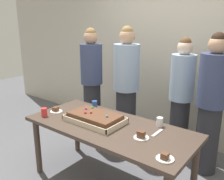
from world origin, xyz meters
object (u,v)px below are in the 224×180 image
Objects in this scene: sheet_cake at (95,118)px; person_serving_front at (211,104)px; plated_slice_near_right at (141,136)px; person_left_edge_reaching at (92,84)px; person_green_shirt_behind at (126,88)px; person_striped_tie_right at (181,97)px; plated_slice_near_left at (56,110)px; party_table at (109,133)px; plated_slice_far_left at (165,158)px; cake_server_utensil at (157,133)px; drink_cup_nearest at (95,105)px; drink_cup_far_end at (44,112)px; drink_cup_middle at (160,122)px.

person_serving_front reaches higher than sheet_cake.
plated_slice_near_right is 0.09× the size of person_left_edge_reaching.
person_green_shirt_behind is 1.08× the size of person_striped_tie_right.
person_striped_tie_right is (0.70, 0.29, -0.07)m from person_green_shirt_behind.
plated_slice_near_left is at bearing -33.28° from person_left_edge_reaching.
party_table is 12.46× the size of plated_slice_far_left.
plated_slice_near_left is 0.09× the size of person_serving_front.
drink_cup_nearest is at bearing 170.73° from cake_server_utensil.
plated_slice_near_right reaches higher than cake_server_utensil.
person_green_shirt_behind is at bearing 131.37° from plated_slice_near_right.
drink_cup_middle is at bearing 25.17° from drink_cup_far_end.
plated_slice_near_right is 1.50× the size of drink_cup_nearest.
plated_slice_near_right is 0.75× the size of cake_server_utensil.
drink_cup_nearest is 0.57m from person_green_shirt_behind.
drink_cup_far_end is at bearing -7.12° from person_serving_front.
drink_cup_far_end is at bearing -154.83° from drink_cup_middle.
drink_cup_nearest reaches higher than plated_slice_far_left.
plated_slice_near_left is at bearing -35.32° from person_green_shirt_behind.
cake_server_utensil is at bearing 124.65° from plated_slice_far_left.
sheet_cake is 0.71m from cake_server_utensil.
plated_slice_far_left reaches higher than cake_server_utensil.
sheet_cake is 6.43× the size of drink_cup_far_end.
drink_cup_middle is 1.45m from person_left_edge_reaching.
person_serving_front is at bearing 62.73° from drink_cup_middle.
person_serving_front is (1.55, 1.04, 0.13)m from plated_slice_near_left.
drink_cup_nearest is at bearing -179.67° from drink_cup_middle.
cake_server_utensil is (0.06, -0.17, -0.05)m from drink_cup_middle.
sheet_cake is 0.37× the size of person_serving_front.
drink_cup_nearest is 1.00× the size of drink_cup_middle.
drink_cup_middle is at bearing 109.98° from cake_server_utensil.
plated_slice_near_right is at bearing 149.58° from plated_slice_far_left.
person_serving_front is 1.14m from person_green_shirt_behind.
drink_cup_nearest is at bearing 158.61° from plated_slice_near_right.
party_table is at bearing -145.29° from drink_cup_middle.
drink_cup_middle is 0.06× the size of person_green_shirt_behind.
person_green_shirt_behind reaches higher than drink_cup_middle.
drink_cup_middle reaches higher than cake_server_utensil.
plated_slice_near_right is at bearing 29.10° from person_striped_tie_right.
sheet_cake reaches higher than plated_slice_near_left.
drink_cup_middle is at bearing 17.45° from person_serving_front.
plated_slice_near_left is 1.30m from cake_server_utensil.
plated_slice_near_left is at bearing -173.90° from party_table.
person_left_edge_reaching reaches higher than person_serving_front.
plated_slice_far_left is at bearing -59.24° from drink_cup_middle.
plated_slice_near_left is at bearing -127.66° from drink_cup_nearest.
person_green_shirt_behind is (-0.36, 0.85, 0.26)m from party_table.
plated_slice_near_left is 0.09× the size of person_left_edge_reaching.
cake_server_utensil is (0.51, 0.14, 0.09)m from party_table.
plated_slice_far_left is at bearing -24.02° from drink_cup_nearest.
person_green_shirt_behind is at bearing 69.67° from drink_cup_far_end.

